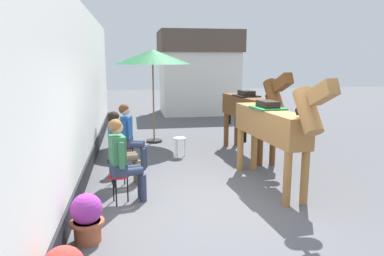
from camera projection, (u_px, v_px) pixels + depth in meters
The scene contains 12 objects.
ground_plane at pixel (196, 157), 8.72m from camera, with size 40.00×40.00×0.00m, color #56565B.
pub_facade_wall at pixel (73, 102), 6.56m from camera, with size 0.34×14.00×3.40m.
distant_cottage at pixel (199, 72), 15.61m from camera, with size 3.40×2.60×3.50m.
seated_visitor_near at pixel (122, 157), 5.77m from camera, with size 0.61×0.48×1.39m.
seated_visitor_middle at pixel (119, 144), 6.61m from camera, with size 0.61×0.48×1.39m.
seated_visitor_far at pixel (129, 133), 7.65m from camera, with size 0.61×0.48×1.39m.
saddled_horse_near at pixel (273, 125), 6.41m from camera, with size 0.64×3.00×2.06m.
saddled_horse_far at pixel (250, 108), 8.62m from camera, with size 0.73×2.99×2.06m.
flower_planter_middle at pixel (87, 217), 4.59m from camera, with size 0.43×0.43×0.64m.
cafe_parasol at pixel (153, 57), 9.84m from camera, with size 2.10×2.10×2.58m.
spare_stool_white at pixel (179, 140), 8.66m from camera, with size 0.32×0.32×0.46m.
satchel_bag at pixel (128, 154), 8.56m from camera, with size 0.28×0.12×0.20m, color maroon.
Camera 1 is at (-1.49, -5.30, 2.30)m, focal length 33.79 mm.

